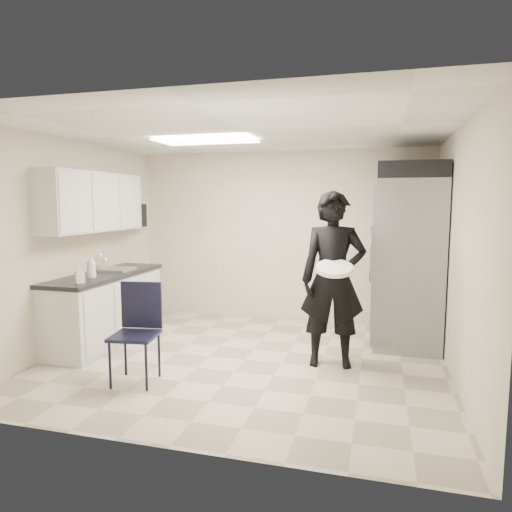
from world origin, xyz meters
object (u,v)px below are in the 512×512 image
(folding_chair, at_px, (135,336))
(lower_counter, at_px, (106,309))
(man_tuxedo, at_px, (333,280))
(commercial_fridge, at_px, (407,262))

(folding_chair, bearing_deg, lower_counter, 125.61)
(lower_counter, bearing_deg, man_tuxedo, -1.86)
(lower_counter, distance_m, folding_chair, 1.56)
(lower_counter, relative_size, man_tuxedo, 0.98)
(man_tuxedo, bearing_deg, commercial_fridge, 46.05)
(commercial_fridge, relative_size, man_tuxedo, 1.08)
(lower_counter, distance_m, man_tuxedo, 2.99)
(folding_chair, relative_size, man_tuxedo, 0.50)
(folding_chair, distance_m, man_tuxedo, 2.19)
(lower_counter, distance_m, commercial_fridge, 3.98)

